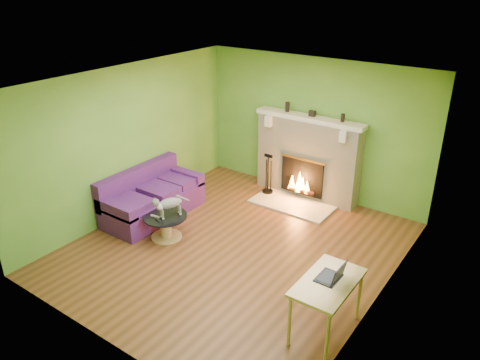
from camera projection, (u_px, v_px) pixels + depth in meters
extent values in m
plane|color=#563218|center=(235.00, 248.00, 7.33)|extent=(5.00, 5.00, 0.00)
plane|color=white|center=(234.00, 83.00, 6.26)|extent=(5.00, 5.00, 0.00)
plane|color=#4C852B|center=(314.00, 128.00, 8.65)|extent=(5.00, 0.00, 5.00)
plane|color=#4C852B|center=(96.00, 248.00, 4.93)|extent=(5.00, 0.00, 5.00)
plane|color=#4C852B|center=(128.00, 142.00, 7.98)|extent=(0.00, 5.00, 5.00)
plane|color=#4C852B|center=(386.00, 215.00, 5.61)|extent=(0.00, 5.00, 5.00)
plane|color=silver|center=(359.00, 227.00, 4.84)|extent=(0.00, 1.20, 1.20)
plane|color=white|center=(358.00, 227.00, 4.84)|extent=(0.00, 1.06, 1.06)
cube|color=beige|center=(308.00, 159.00, 8.75)|extent=(2.00, 0.35, 1.50)
cube|color=black|center=(302.00, 177.00, 8.73)|extent=(0.85, 0.03, 0.68)
cube|color=gold|center=(303.00, 159.00, 8.58)|extent=(0.91, 0.02, 0.04)
cylinder|color=black|center=(300.00, 191.00, 8.82)|extent=(0.55, 0.07, 0.07)
cube|color=beige|center=(309.00, 118.00, 8.40)|extent=(2.10, 0.28, 0.08)
cube|color=beige|center=(268.00, 121.00, 8.71)|extent=(0.12, 0.10, 0.20)
cube|color=beige|center=(343.00, 136.00, 7.92)|extent=(0.12, 0.10, 0.20)
cube|color=beige|center=(292.00, 204.00, 8.66)|extent=(1.50, 0.75, 0.03)
cube|color=beige|center=(309.00, 118.00, 8.40)|extent=(2.10, 0.28, 0.08)
cube|color=#481960|center=(154.00, 205.00, 8.22)|extent=(0.83, 1.84, 0.42)
cube|color=#481960|center=(138.00, 181.00, 8.26)|extent=(0.19, 1.84, 0.52)
cube|color=#481960|center=(116.00, 209.00, 7.50)|extent=(0.83, 0.19, 0.21)
cube|color=#481960|center=(184.00, 175.00, 8.73)|extent=(0.83, 0.19, 0.21)
cube|color=#481960|center=(132.00, 203.00, 7.70)|extent=(0.66, 0.49, 0.11)
cube|color=#481960|center=(158.00, 190.00, 8.16)|extent=(0.66, 0.49, 0.11)
cube|color=#481960|center=(179.00, 180.00, 8.55)|extent=(0.66, 0.49, 0.11)
cylinder|color=tan|center=(167.00, 236.00, 7.61)|extent=(0.49, 0.49, 0.03)
cylinder|color=tan|center=(166.00, 227.00, 7.54)|extent=(0.18, 0.18, 0.34)
cylinder|color=black|center=(165.00, 216.00, 7.46)|extent=(0.71, 0.71, 0.02)
cube|color=tan|center=(328.00, 283.00, 5.36)|extent=(0.57, 0.98, 0.04)
cylinder|color=tan|center=(289.00, 321.00, 5.30)|extent=(0.04, 0.04, 0.69)
cylinder|color=tan|center=(327.00, 338.00, 5.06)|extent=(0.04, 0.04, 0.69)
cylinder|color=tan|center=(324.00, 282.00, 5.96)|extent=(0.04, 0.04, 0.69)
cylinder|color=tan|center=(359.00, 296.00, 5.71)|extent=(0.04, 0.04, 0.69)
cube|color=gray|center=(155.00, 216.00, 7.41)|extent=(0.17, 0.06, 0.02)
cube|color=black|center=(158.00, 220.00, 7.31)|extent=(0.17, 0.09, 0.02)
cylinder|color=black|center=(287.00, 107.00, 8.62)|extent=(0.08, 0.08, 0.18)
cylinder|color=black|center=(343.00, 118.00, 8.05)|extent=(0.07, 0.07, 0.14)
cube|color=black|center=(312.00, 113.00, 8.37)|extent=(0.12, 0.08, 0.10)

